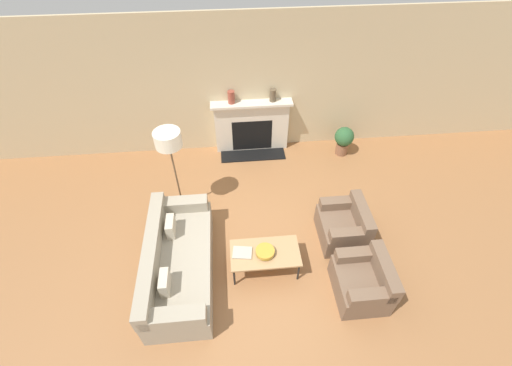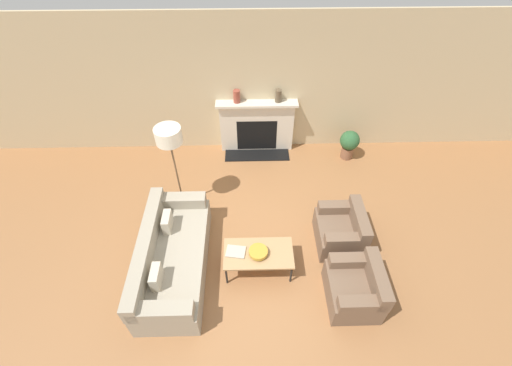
% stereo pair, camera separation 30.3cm
% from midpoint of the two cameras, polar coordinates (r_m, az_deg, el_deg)
% --- Properties ---
extents(ground_plane, '(18.00, 18.00, 0.00)m').
position_cam_midpoint_polar(ground_plane, '(5.77, -2.17, -13.05)').
color(ground_plane, '#99663D').
extents(wall_back, '(18.00, 0.06, 2.90)m').
position_cam_midpoint_polar(wall_back, '(7.07, -4.22, 15.66)').
color(wall_back, '#C6B289').
rests_on(wall_back, ground_plane).
extents(fireplace, '(1.68, 0.59, 1.18)m').
position_cam_midpoint_polar(fireplace, '(7.43, -1.90, 9.31)').
color(fireplace, beige).
rests_on(fireplace, ground_plane).
extents(couch, '(0.95, 2.18, 0.77)m').
position_cam_midpoint_polar(couch, '(5.57, -14.54, -12.77)').
color(couch, '#9E937F').
rests_on(couch, ground_plane).
extents(armchair_near, '(0.73, 0.85, 0.72)m').
position_cam_midpoint_polar(armchair_near, '(5.44, 15.91, -15.59)').
color(armchair_near, brown).
rests_on(armchair_near, ground_plane).
extents(armchair_far, '(0.73, 0.85, 0.72)m').
position_cam_midpoint_polar(armchair_far, '(5.98, 13.07, -7.04)').
color(armchair_far, brown).
rests_on(armchair_far, ground_plane).
extents(coffee_table, '(1.07, 0.57, 0.43)m').
position_cam_midpoint_polar(coffee_table, '(5.37, -0.13, -11.74)').
color(coffee_table, tan).
rests_on(coffee_table, ground_plane).
extents(bowl, '(0.29, 0.29, 0.08)m').
position_cam_midpoint_polar(bowl, '(5.29, -0.15, -11.41)').
color(bowl, '#BC8E2D').
rests_on(bowl, coffee_table).
extents(book, '(0.32, 0.26, 0.02)m').
position_cam_midpoint_polar(book, '(5.34, -3.95, -11.55)').
color(book, '#B2A893').
rests_on(book, coffee_table).
extents(floor_lamp, '(0.43, 0.43, 1.72)m').
position_cam_midpoint_polar(floor_lamp, '(5.70, -15.76, 6.01)').
color(floor_lamp, brown).
rests_on(floor_lamp, ground_plane).
extents(mantel_vase_left, '(0.14, 0.14, 0.26)m').
position_cam_midpoint_polar(mantel_vase_left, '(7.03, -5.42, 14.04)').
color(mantel_vase_left, brown).
rests_on(mantel_vase_left, fireplace).
extents(mantel_vase_center_left, '(0.13, 0.13, 0.26)m').
position_cam_midpoint_polar(mantel_vase_center_left, '(7.07, 1.55, 14.40)').
color(mantel_vase_center_left, brown).
rests_on(mantel_vase_center_left, fireplace).
extents(potted_plant, '(0.41, 0.41, 0.66)m').
position_cam_midpoint_polar(potted_plant, '(7.58, 13.31, 7.13)').
color(potted_plant, brown).
rests_on(potted_plant, ground_plane).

